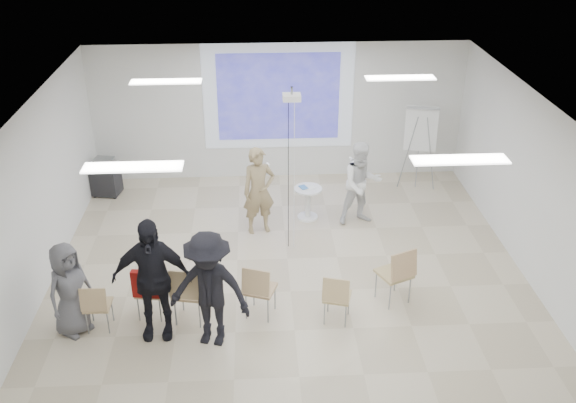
{
  "coord_description": "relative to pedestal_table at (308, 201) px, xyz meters",
  "views": [
    {
      "loc": [
        -0.52,
        -8.63,
        6.16
      ],
      "look_at": [
        0.0,
        0.8,
        1.25
      ],
      "focal_mm": 40.0,
      "sensor_mm": 36.0,
      "label": 1
    }
  ],
  "objects": [
    {
      "name": "floor",
      "position": [
        -0.48,
        -2.48,
        -0.43
      ],
      "size": [
        8.0,
        9.0,
        0.1
      ],
      "primitive_type": "cube",
      "color": "beige",
      "rests_on": "ground"
    },
    {
      "name": "ceiling",
      "position": [
        -0.48,
        -2.48,
        2.67
      ],
      "size": [
        8.0,
        9.0,
        0.1
      ],
      "primitive_type": "cube",
      "color": "white",
      "rests_on": "wall_back"
    },
    {
      "name": "wall_back",
      "position": [
        -0.48,
        2.07,
        1.12
      ],
      "size": [
        8.0,
        0.1,
        3.0
      ],
      "primitive_type": "cube",
      "color": "silver",
      "rests_on": "floor"
    },
    {
      "name": "wall_left",
      "position": [
        -4.53,
        -2.48,
        1.12
      ],
      "size": [
        0.1,
        9.0,
        3.0
      ],
      "primitive_type": "cube",
      "color": "silver",
      "rests_on": "floor"
    },
    {
      "name": "wall_right",
      "position": [
        3.57,
        -2.48,
        1.12
      ],
      "size": [
        0.1,
        9.0,
        3.0
      ],
      "primitive_type": "cube",
      "color": "silver",
      "rests_on": "floor"
    },
    {
      "name": "projection_halo",
      "position": [
        -0.48,
        2.01,
        1.47
      ],
      "size": [
        3.2,
        0.01,
        2.3
      ],
      "primitive_type": "cube",
      "color": "silver",
      "rests_on": "wall_back"
    },
    {
      "name": "projection_image",
      "position": [
        -0.48,
        1.99,
        1.47
      ],
      "size": [
        2.6,
        0.01,
        1.9
      ],
      "primitive_type": "cube",
      "color": "#2F2FA0",
      "rests_on": "wall_back"
    },
    {
      "name": "pedestal_table",
      "position": [
        0.0,
        0.0,
        0.0
      ],
      "size": [
        0.72,
        0.72,
        0.68
      ],
      "rotation": [
        0.0,
        0.0,
        0.42
      ],
      "color": "white",
      "rests_on": "floor"
    },
    {
      "name": "player_left",
      "position": [
        -0.96,
        -0.44,
        0.58
      ],
      "size": [
        0.8,
        0.64,
        1.92
      ],
      "primitive_type": "imported",
      "rotation": [
        0.0,
        0.0,
        0.27
      ],
      "color": "#9D8760",
      "rests_on": "floor"
    },
    {
      "name": "player_right",
      "position": [
        1.0,
        -0.21,
        0.54
      ],
      "size": [
        1.01,
        0.87,
        1.84
      ],
      "primitive_type": "imported",
      "rotation": [
        0.0,
        0.0,
        0.2
      ],
      "color": "white",
      "rests_on": "floor"
    },
    {
      "name": "controller_left",
      "position": [
        -0.78,
        -0.19,
        0.88
      ],
      "size": [
        0.07,
        0.13,
        0.04
      ],
      "primitive_type": "cube",
      "rotation": [
        0.0,
        0.0,
        0.27
      ],
      "color": "white",
      "rests_on": "player_left"
    },
    {
      "name": "controller_right",
      "position": [
        0.82,
        0.04,
        0.86
      ],
      "size": [
        0.07,
        0.13,
        0.04
      ],
      "primitive_type": "cube",
      "rotation": [
        0.0,
        0.0,
        0.2
      ],
      "color": "white",
      "rests_on": "player_right"
    },
    {
      "name": "chair_far_left",
      "position": [
        -3.4,
        -3.31,
        0.1
      ],
      "size": [
        0.39,
        0.42,
        0.82
      ],
      "rotation": [
        0.0,
        0.0,
        -0.01
      ],
      "color": "tan",
      "rests_on": "floor"
    },
    {
      "name": "chair_left_mid",
      "position": [
        -2.66,
        -3.04,
        0.15
      ],
      "size": [
        0.48,
        0.5,
        0.89
      ],
      "rotation": [
        0.0,
        0.0,
        -0.15
      ],
      "color": "tan",
      "rests_on": "floor"
    },
    {
      "name": "chair_left_inner",
      "position": [
        -2.06,
        -3.19,
        0.21
      ],
      "size": [
        0.55,
        0.58,
        0.99
      ],
      "rotation": [
        0.0,
        0.0,
        -0.2
      ],
      "color": "tan",
      "rests_on": "floor"
    },
    {
      "name": "chair_center",
      "position": [
        -1.0,
        -3.11,
        0.17
      ],
      "size": [
        0.56,
        0.58,
        0.93
      ],
      "rotation": [
        0.0,
        0.0,
        -0.34
      ],
      "color": "tan",
      "rests_on": "floor"
    },
    {
      "name": "chair_right_inner",
      "position": [
        0.16,
        -3.31,
        0.13
      ],
      "size": [
        0.5,
        0.52,
        0.85
      ],
      "rotation": [
        0.0,
        0.0,
        -0.28
      ],
      "color": "tan",
      "rests_on": "floor"
    },
    {
      "name": "chair_right_far",
      "position": [
        1.17,
        -2.87,
        0.22
      ],
      "size": [
        0.64,
        0.66,
        1.01
      ],
      "rotation": [
        0.0,
        0.0,
        0.43
      ],
      "color": "tan",
      "rests_on": "floor"
    },
    {
      "name": "red_jacket",
      "position": [
        -2.65,
        -3.18,
        0.34
      ],
      "size": [
        0.47,
        0.17,
        0.44
      ],
      "primitive_type": "cube",
      "rotation": [
        0.0,
        0.0,
        -0.15
      ],
      "color": "#A91914",
      "rests_on": "chair_left_mid"
    },
    {
      "name": "laptop",
      "position": [
        -2.04,
        -3.08,
        0.15
      ],
      "size": [
        0.41,
        0.33,
        0.03
      ],
      "primitive_type": "imported",
      "rotation": [
        0.0,
        0.0,
        2.94
      ],
      "color": "black",
      "rests_on": "chair_left_inner"
    },
    {
      "name": "audience_left",
      "position": [
        -2.53,
        -3.41,
        0.73
      ],
      "size": [
        1.29,
        0.77,
        2.21
      ],
      "primitive_type": "imported",
      "rotation": [
        0.0,
        0.0,
        0.0
      ],
      "color": "black",
      "rests_on": "floor"
    },
    {
      "name": "audience_mid",
      "position": [
        -1.7,
        -3.65,
        0.65
      ],
      "size": [
        1.47,
        1.05,
        2.06
      ],
      "primitive_type": "imported",
      "rotation": [
        0.0,
        0.0,
        -0.27
      ],
      "color": "black",
      "rests_on": "floor"
    },
    {
      "name": "audience_outer",
      "position": [
        -3.75,
        -3.29,
        0.46
      ],
      "size": [
        0.91,
        0.97,
        1.67
      ],
      "primitive_type": "imported",
      "rotation": [
        0.0,
        0.0,
        0.93
      ],
      "color": "#5E5D63",
      "rests_on": "floor"
    },
    {
      "name": "flipchart_easel",
      "position": [
        2.45,
        1.21,
        0.98
      ],
      "size": [
        0.78,
        0.61,
        1.84
      ],
      "rotation": [
        0.0,
        0.0,
        -0.22
      ],
      "color": "gray",
      "rests_on": "floor"
    },
    {
      "name": "av_cart",
      "position": [
        -4.16,
        1.28,
        0.0
      ],
      "size": [
        0.62,
        0.54,
        0.82
      ],
      "rotation": [
        0.0,
        0.0,
        -0.19
      ],
      "color": "black",
      "rests_on": "floor"
    },
    {
      "name": "ceiling_projector",
      "position": [
        -0.38,
        -0.98,
        2.31
      ],
      "size": [
        0.3,
        0.25,
        3.0
      ],
      "color": "white",
      "rests_on": "ceiling"
    },
    {
      "name": "fluor_panel_nw",
      "position": [
        -2.48,
        -0.48,
        2.59
      ],
      "size": [
        1.2,
        0.3,
        0.02
      ],
      "primitive_type": "cube",
      "color": "white",
      "rests_on": "ceiling"
    },
    {
      "name": "fluor_panel_ne",
      "position": [
        1.52,
        -0.48,
        2.59
      ],
      "size": [
        1.2,
        0.3,
        0.02
      ],
      "primitive_type": "cube",
      "color": "white",
      "rests_on": "ceiling"
    },
    {
      "name": "fluor_panel_sw",
      "position": [
        -2.48,
        -3.98,
        2.59
      ],
      "size": [
        1.2,
        0.3,
        0.02
      ],
      "primitive_type": "cube",
      "color": "white",
      "rests_on": "ceiling"
    },
    {
      "name": "fluor_panel_se",
      "position": [
        1.52,
        -3.98,
        2.59
      ],
      "size": [
        1.2,
        0.3,
        0.02
      ],
      "primitive_type": "cube",
      "color": "white",
      "rests_on": "ceiling"
    }
  ]
}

